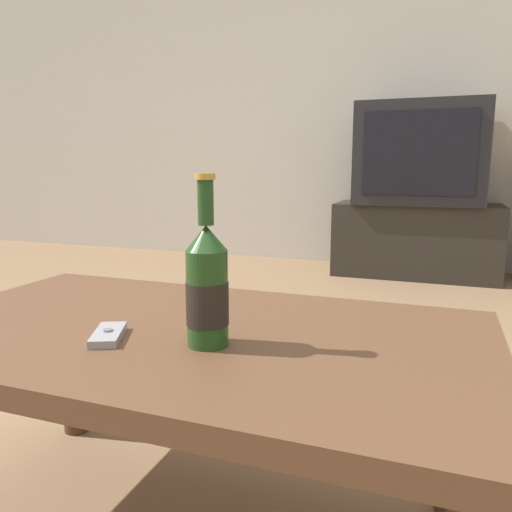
# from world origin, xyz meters

# --- Properties ---
(back_wall) EXTENTS (8.00, 0.05, 2.60)m
(back_wall) POSITION_xyz_m (0.00, 3.02, 1.30)
(back_wall) COLOR beige
(back_wall) RESTS_ON ground_plane
(coffee_table) EXTENTS (1.10, 0.62, 0.43)m
(coffee_table) POSITION_xyz_m (0.00, 0.00, 0.37)
(coffee_table) COLOR brown
(coffee_table) RESTS_ON ground_plane
(tv_stand) EXTENTS (1.06, 0.48, 0.49)m
(tv_stand) POSITION_xyz_m (0.29, 2.71, 0.24)
(tv_stand) COLOR #28231E
(tv_stand) RESTS_ON ground_plane
(television) EXTENTS (0.80, 0.55, 0.65)m
(television) POSITION_xyz_m (0.29, 2.71, 0.81)
(television) COLOR black
(television) RESTS_ON tv_stand
(beer_bottle) EXTENTS (0.07, 0.07, 0.29)m
(beer_bottle) POSITION_xyz_m (0.08, -0.07, 0.53)
(beer_bottle) COLOR #1E4219
(beer_bottle) RESTS_ON coffee_table
(cell_phone) EXTENTS (0.09, 0.12, 0.02)m
(cell_phone) POSITION_xyz_m (-0.10, -0.10, 0.44)
(cell_phone) COLOR gray
(cell_phone) RESTS_ON coffee_table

